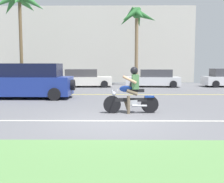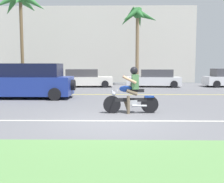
{
  "view_description": "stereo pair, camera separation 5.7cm",
  "coord_description": "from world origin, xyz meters",
  "px_view_note": "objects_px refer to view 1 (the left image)",
  "views": [
    {
      "loc": [
        0.14,
        -8.15,
        1.77
      ],
      "look_at": [
        0.03,
        2.51,
        0.71
      ],
      "focal_mm": 42.49,
      "sensor_mm": 36.0,
      "label": 1
    },
    {
      "loc": [
        0.2,
        -8.14,
        1.77
      ],
      "look_at": [
        0.03,
        2.51,
        0.71
      ],
      "focal_mm": 42.49,
      "sensor_mm": 36.0,
      "label": 2
    }
  ],
  "objects_px": {
    "suv_nearby": "(27,81)",
    "parked_car_0": "(15,77)",
    "palm_tree_1": "(136,20)",
    "parked_car_2": "(154,79)",
    "palm_tree_0": "(19,4)",
    "motorcyclist": "(132,94)",
    "parked_car_1": "(84,79)"
  },
  "relations": [
    {
      "from": "suv_nearby",
      "to": "parked_car_0",
      "type": "distance_m",
      "value": 8.25
    },
    {
      "from": "parked_car_1",
      "to": "motorcyclist",
      "type": "bearing_deg",
      "value": -75.18
    },
    {
      "from": "suv_nearby",
      "to": "parked_car_0",
      "type": "height_order",
      "value": "suv_nearby"
    },
    {
      "from": "parked_car_2",
      "to": "palm_tree_1",
      "type": "height_order",
      "value": "palm_tree_1"
    },
    {
      "from": "parked_car_1",
      "to": "palm_tree_1",
      "type": "xyz_separation_m",
      "value": [
        4.4,
        1.63,
        4.96
      ]
    },
    {
      "from": "motorcyclist",
      "to": "palm_tree_1",
      "type": "xyz_separation_m",
      "value": [
        1.24,
        13.58,
        4.92
      ]
    },
    {
      "from": "suv_nearby",
      "to": "parked_car_2",
      "type": "relative_size",
      "value": 1.14
    },
    {
      "from": "parked_car_0",
      "to": "palm_tree_1",
      "type": "distance_m",
      "value": 11.28
    },
    {
      "from": "motorcyclist",
      "to": "suv_nearby",
      "type": "xyz_separation_m",
      "value": [
        -5.35,
        4.42,
        0.18
      ]
    },
    {
      "from": "parked_car_2",
      "to": "motorcyclist",
      "type": "bearing_deg",
      "value": -102.03
    },
    {
      "from": "suv_nearby",
      "to": "palm_tree_0",
      "type": "height_order",
      "value": "palm_tree_0"
    },
    {
      "from": "motorcyclist",
      "to": "palm_tree_1",
      "type": "distance_m",
      "value": 14.49
    },
    {
      "from": "motorcyclist",
      "to": "parked_car_0",
      "type": "bearing_deg",
      "value": 126.42
    },
    {
      "from": "motorcyclist",
      "to": "parked_car_2",
      "type": "xyz_separation_m",
      "value": [
        2.56,
        12.01,
        -0.05
      ]
    },
    {
      "from": "suv_nearby",
      "to": "palm_tree_0",
      "type": "bearing_deg",
      "value": 111.08
    },
    {
      "from": "motorcyclist",
      "to": "parked_car_1",
      "type": "distance_m",
      "value": 12.36
    },
    {
      "from": "parked_car_2",
      "to": "palm_tree_0",
      "type": "relative_size",
      "value": 0.54
    },
    {
      "from": "parked_car_0",
      "to": "parked_car_2",
      "type": "distance_m",
      "value": 11.36
    },
    {
      "from": "parked_car_0",
      "to": "palm_tree_1",
      "type": "xyz_separation_m",
      "value": [
        10.04,
        1.65,
        4.86
      ]
    },
    {
      "from": "palm_tree_1",
      "to": "parked_car_0",
      "type": "bearing_deg",
      "value": -170.64
    },
    {
      "from": "suv_nearby",
      "to": "parked_car_0",
      "type": "relative_size",
      "value": 1.26
    },
    {
      "from": "palm_tree_0",
      "to": "motorcyclist",
      "type": "bearing_deg",
      "value": -56.37
    },
    {
      "from": "suv_nearby",
      "to": "parked_car_2",
      "type": "distance_m",
      "value": 10.96
    },
    {
      "from": "suv_nearby",
      "to": "palm_tree_1",
      "type": "height_order",
      "value": "palm_tree_1"
    },
    {
      "from": "parked_car_2",
      "to": "parked_car_1",
      "type": "bearing_deg",
      "value": -179.35
    },
    {
      "from": "suv_nearby",
      "to": "parked_car_1",
      "type": "height_order",
      "value": "suv_nearby"
    },
    {
      "from": "suv_nearby",
      "to": "parked_car_0",
      "type": "bearing_deg",
      "value": 114.65
    },
    {
      "from": "suv_nearby",
      "to": "parked_car_2",
      "type": "bearing_deg",
      "value": 43.79
    },
    {
      "from": "parked_car_0",
      "to": "parked_car_1",
      "type": "xyz_separation_m",
      "value": [
        5.64,
        0.02,
        -0.09
      ]
    },
    {
      "from": "suv_nearby",
      "to": "parked_car_2",
      "type": "height_order",
      "value": "suv_nearby"
    },
    {
      "from": "motorcyclist",
      "to": "parked_car_1",
      "type": "relative_size",
      "value": 0.46
    },
    {
      "from": "motorcyclist",
      "to": "parked_car_0",
      "type": "distance_m",
      "value": 14.82
    }
  ]
}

